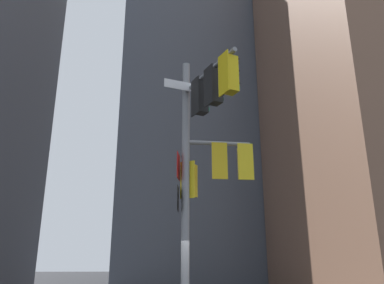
{
  "coord_description": "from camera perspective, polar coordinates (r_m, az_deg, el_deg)",
  "views": [
    {
      "loc": [
        -0.32,
        -11.13,
        1.98
      ],
      "look_at": [
        0.22,
        0.56,
        5.64
      ],
      "focal_mm": 35.36,
      "sensor_mm": 36.0,
      "label": 1
    }
  ],
  "objects": [
    {
      "name": "signal_pole_assembly",
      "position": [
        11.12,
        1.9,
        -1.3
      ],
      "size": [
        2.77,
        3.25,
        8.14
      ],
      "color": "gray",
      "rests_on": "ground"
    },
    {
      "name": "building_mid_block",
      "position": [
        39.97,
        -0.41,
        2.35
      ],
      "size": [
        12.88,
        12.88,
        30.92
      ],
      "primitive_type": "cube",
      "color": "#4C5460",
      "rests_on": "ground"
    }
  ]
}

